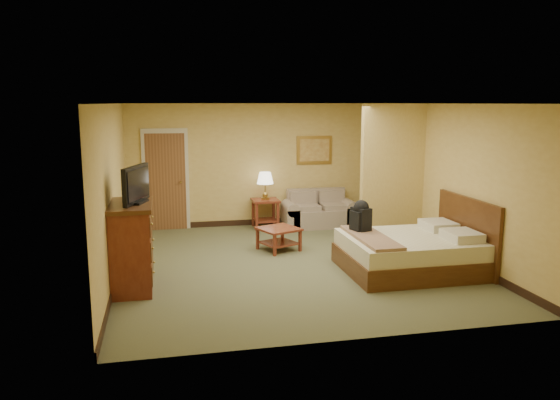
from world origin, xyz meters
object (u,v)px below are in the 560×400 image
object	(u,v)px
coffee_table	(279,234)
bed	(415,252)
dresser	(132,246)
loveseat	(319,214)

from	to	relation	value
coffee_table	bed	xyz separation A→B (m)	(1.84, -1.63, 0.02)
dresser	bed	distance (m)	4.30
loveseat	dresser	bearing A→B (deg)	-138.57
coffee_table	bed	distance (m)	2.46
loveseat	coffee_table	size ratio (longest dim) A/B	1.86
loveseat	dresser	distance (m)	4.95
dresser	bed	world-z (taller)	dresser
bed	coffee_table	bearing A→B (deg)	138.35
loveseat	coffee_table	xyz separation A→B (m)	(-1.25, -1.72, 0.04)
dresser	bed	bearing A→B (deg)	-1.16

